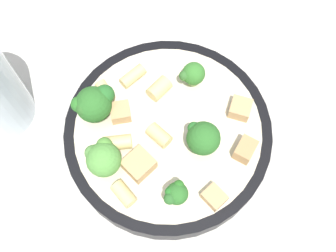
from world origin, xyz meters
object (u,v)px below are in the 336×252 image
Objects in this scene: rigatoni_2 at (118,143)px; rigatoni_4 at (159,135)px; chicken_chunk_1 at (122,110)px; broccoli_floret_2 at (203,138)px; rigatoni_5 at (133,76)px; broccoli_floret_4 at (103,158)px; rigatoni_3 at (159,89)px; chicken_chunk_0 at (240,109)px; chicken_chunk_3 at (214,197)px; rigatoni_1 at (124,194)px; pasta_bowl at (168,134)px; chicken_chunk_2 at (139,164)px; chicken_chunk_4 at (245,149)px; rigatoni_0 at (105,91)px; broccoli_floret_1 at (93,104)px; broccoli_floret_3 at (176,194)px; broccoli_floret_0 at (193,74)px.

rigatoni_2 is 0.04m from rigatoni_4.
rigatoni_4 and chicken_chunk_1 have the same top height.
broccoli_floret_2 is 0.11m from rigatoni_5.
rigatoni_5 is 0.04m from chicken_chunk_1.
rigatoni_4 is at bearing 45.84° from broccoli_floret_4.
rigatoni_3 is 1.21× the size of chicken_chunk_1.
chicken_chunk_3 is at bearing -90.11° from chicken_chunk_0.
broccoli_floret_4 is 1.52× the size of rigatoni_1.
rigatoni_5 is at bearing 169.11° from rigatoni_3.
pasta_bowl is at bearing 49.14° from broccoli_floret_4.
rigatoni_3 is 0.05m from chicken_chunk_1.
chicken_chunk_2 reaches higher than rigatoni_1.
chicken_chunk_4 reaches higher than chicken_chunk_0.
chicken_chunk_3 is at bearing -27.30° from rigatoni_0.
broccoli_floret_1 is 1.93× the size of chicken_chunk_0.
rigatoni_1 is at bearing -163.70° from chicken_chunk_3.
chicken_chunk_4 reaches higher than pasta_bowl.
chicken_chunk_2 is at bearing -141.73° from broccoli_floret_2.
pasta_bowl is 0.02m from rigatoni_4.
broccoli_floret_3 is 1.27× the size of rigatoni_1.
rigatoni_4 is 0.91× the size of chicken_chunk_2.
chicken_chunk_2 is (-0.02, -0.05, 0.02)m from pasta_bowl.
chicken_chunk_0 is 0.79× the size of chicken_chunk_2.
rigatoni_1 is at bearing -51.58° from broccoli_floret_1.
rigatoni_5 is at bearing 98.73° from rigatoni_2.
rigatoni_2 is (0.04, -0.03, -0.02)m from broccoli_floret_1.
rigatoni_5 is at bearing 179.25° from chicken_chunk_0.
chicken_chunk_1 reaches higher than rigatoni_1.
broccoli_floret_2 is at bearing 81.84° from broccoli_floret_3.
pasta_bowl is 0.08m from broccoli_floret_4.
broccoli_floret_0 reaches higher than rigatoni_5.
broccoli_floret_0 is at bearing 141.06° from chicken_chunk_4.
pasta_bowl is 0.08m from broccoli_floret_3.
broccoli_floret_0 reaches higher than rigatoni_2.
broccoli_floret_4 is at bearing -68.56° from rigatoni_0.
broccoli_floret_1 is 0.08m from rigatoni_4.
pasta_bowl is at bearing 36.95° from rigatoni_2.
rigatoni_4 reaches higher than rigatoni_0.
broccoli_floret_0 and broccoli_floret_3 have the same top height.
rigatoni_5 is at bearing 131.13° from rigatoni_4.
broccoli_floret_1 is at bearing -114.81° from rigatoni_5.
chicken_chunk_1 is (-0.03, 0.09, 0.00)m from rigatoni_1.
rigatoni_4 is (0.07, -0.03, 0.00)m from rigatoni_0.
pasta_bowl is 8.87× the size of rigatoni_4.
broccoli_floret_1 is 0.08m from chicken_chunk_2.
broccoli_floret_1 is (-0.09, -0.07, 0.00)m from broccoli_floret_0.
chicken_chunk_0 reaches higher than rigatoni_0.
rigatoni_0 is at bearing 168.18° from broccoli_floret_2.
rigatoni_0 is (-0.11, 0.09, -0.01)m from broccoli_floret_3.
broccoli_floret_4 is 0.15m from chicken_chunk_4.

